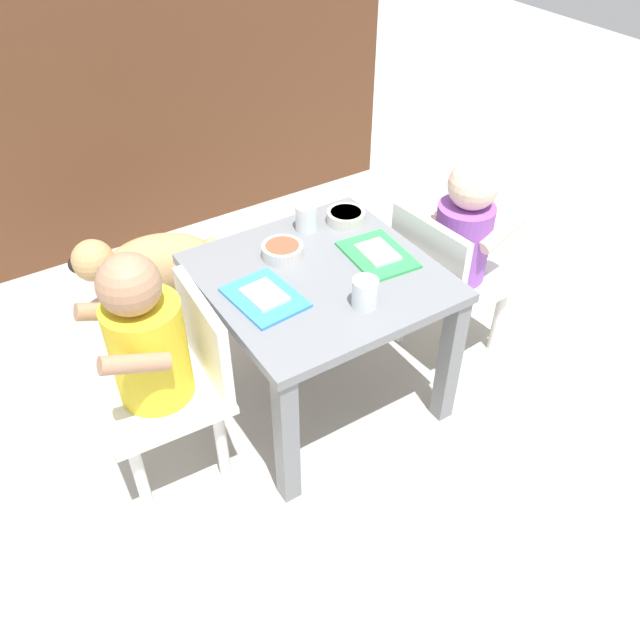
% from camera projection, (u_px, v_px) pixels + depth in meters
% --- Properties ---
extents(ground_plane, '(7.00, 7.00, 0.00)m').
position_uv_depth(ground_plane, '(320.00, 394.00, 1.85)').
color(ground_plane, '#B2ADA3').
extents(kitchen_cabinet_back, '(1.84, 0.34, 1.03)m').
position_uv_depth(kitchen_cabinet_back, '(137.00, 83.00, 2.29)').
color(kitchen_cabinet_back, '#56331E').
rests_on(kitchen_cabinet_back, ground).
extents(dining_table, '(0.54, 0.54, 0.42)m').
position_uv_depth(dining_table, '(320.00, 298.00, 1.62)').
color(dining_table, slate).
rests_on(dining_table, ground).
extents(seated_child_left, '(0.29, 0.29, 0.64)m').
position_uv_depth(seated_child_left, '(153.00, 348.00, 1.42)').
color(seated_child_left, white).
rests_on(seated_child_left, ground).
extents(seated_child_right, '(0.30, 0.30, 0.61)m').
position_uv_depth(seated_child_right, '(459.00, 242.00, 1.76)').
color(seated_child_right, white).
rests_on(seated_child_right, ground).
extents(dog, '(0.44, 0.26, 0.30)m').
position_uv_depth(dog, '(151.00, 264.00, 2.00)').
color(dog, tan).
rests_on(dog, ground).
extents(food_tray_left, '(0.16, 0.20, 0.02)m').
position_uv_depth(food_tray_left, '(265.00, 297.00, 1.49)').
color(food_tray_left, '#388CD8').
rests_on(food_tray_left, dining_table).
extents(food_tray_right, '(0.15, 0.20, 0.02)m').
position_uv_depth(food_tray_right, '(378.00, 254.00, 1.63)').
color(food_tray_right, green).
rests_on(food_tray_right, dining_table).
extents(water_cup_left, '(0.06, 0.06, 0.07)m').
position_uv_depth(water_cup_left, '(306.00, 219.00, 1.71)').
color(water_cup_left, white).
rests_on(water_cup_left, dining_table).
extents(water_cup_right, '(0.06, 0.06, 0.07)m').
position_uv_depth(water_cup_right, '(365.00, 294.00, 1.46)').
color(water_cup_right, white).
rests_on(water_cup_right, dining_table).
extents(veggie_bowl_near, '(0.10, 0.10, 0.03)m').
position_uv_depth(veggie_bowl_near, '(282.00, 250.00, 1.62)').
color(veggie_bowl_near, silver).
rests_on(veggie_bowl_near, dining_table).
extents(cereal_bowl_right_side, '(0.10, 0.10, 0.03)m').
position_uv_depth(cereal_bowl_right_side, '(346.00, 216.00, 1.74)').
color(cereal_bowl_right_side, silver).
rests_on(cereal_bowl_right_side, dining_table).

